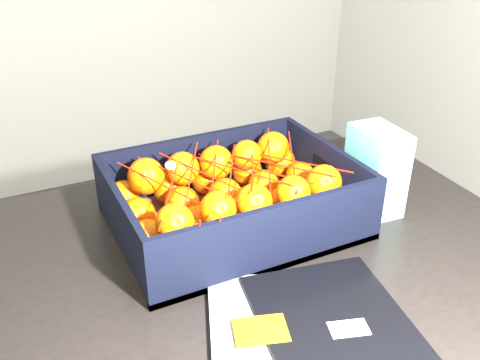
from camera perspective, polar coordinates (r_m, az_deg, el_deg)
name	(u,v)px	position (r m, az deg, el deg)	size (l,w,h in m)	color
table	(215,318)	(0.95, -2.78, -14.79)	(1.25, 0.87, 0.75)	black
magazine_stack	(307,334)	(0.77, 7.26, -16.31)	(0.35, 0.34, 0.02)	#BCBCB7
produce_crate	(233,207)	(0.98, -0.78, -2.97)	(0.43, 0.33, 0.12)	brown
clementine_heap	(230,196)	(0.97, -1.08, -1.72)	(0.41, 0.30, 0.12)	#FF6005
mesh_net	(231,175)	(0.94, -0.93, 0.56)	(0.36, 0.29, 0.09)	red
retail_carton	(376,170)	(1.05, 14.53, 1.04)	(0.08, 0.11, 0.17)	silver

